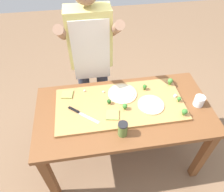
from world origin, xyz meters
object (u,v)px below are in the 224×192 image
(chefs_knife, at_px, (79,113))
(broccoli_floret_front_right, at_px, (179,99))
(prep_table, at_px, (124,118))
(broccoli_floret_back_mid, at_px, (170,81))
(pizza_slice_far_right, at_px, (67,94))
(pizza_whole_white_garlic, at_px, (151,104))
(pizza_whole_cheese_artichoke, at_px, (122,93))
(broccoli_floret_center_left, at_px, (109,101))
(cheese_crumble_c, at_px, (84,91))
(cook_center, at_px, (91,55))
(cheese_crumble_a, at_px, (103,92))
(broccoli_floret_front_left, at_px, (185,112))
(sauce_jar, at_px, (123,129))
(flour_cup, at_px, (199,101))
(broccoli_floret_back_right, at_px, (145,87))
(pizza_slice_center, at_px, (112,115))
(broccoli_floret_back_left, at_px, (125,106))
(cheese_crumble_b, at_px, (175,96))

(chefs_knife, distance_m, broccoli_floret_front_right, 0.87)
(prep_table, relative_size, chefs_knife, 6.13)
(broccoli_floret_back_mid, bearing_deg, pizza_slice_far_right, 179.49)
(chefs_knife, relative_size, pizza_whole_white_garlic, 1.08)
(prep_table, bearing_deg, pizza_whole_cheese_artichoke, 85.27)
(pizza_whole_white_garlic, distance_m, broccoli_floret_center_left, 0.36)
(cheese_crumble_c, bearing_deg, cook_center, 72.29)
(pizza_whole_cheese_artichoke, bearing_deg, cheese_crumble_a, 165.50)
(broccoli_floret_back_mid, height_order, broccoli_floret_front_left, broccoli_floret_back_mid)
(prep_table, bearing_deg, sauce_jar, -104.21)
(broccoli_floret_center_left, relative_size, flour_cup, 0.54)
(cheese_crumble_a, bearing_deg, broccoli_floret_front_right, -18.13)
(prep_table, xyz_separation_m, cook_center, (-0.23, 0.56, 0.32))
(broccoli_floret_front_right, bearing_deg, broccoli_floret_back_mid, 91.02)
(broccoli_floret_back_right, height_order, broccoli_floret_center_left, broccoli_floret_back_right)
(chefs_knife, height_order, broccoli_floret_front_right, broccoli_floret_front_right)
(broccoli_floret_back_mid, bearing_deg, pizza_slice_center, -154.05)
(broccoli_floret_back_right, height_order, flour_cup, flour_cup)
(pizza_slice_center, xyz_separation_m, broccoli_floret_front_left, (0.58, -0.08, 0.03))
(cook_center, bearing_deg, flour_cup, -34.42)
(broccoli_floret_center_left, bearing_deg, cheese_crumble_c, 137.17)
(prep_table, distance_m, sauce_jar, 0.31)
(pizza_whole_white_garlic, xyz_separation_m, broccoli_floret_back_left, (-0.23, -0.01, 0.03))
(pizza_slice_center, bearing_deg, flour_cup, 1.85)
(cheese_crumble_c, bearing_deg, cheese_crumble_a, -14.56)
(prep_table, bearing_deg, cheese_crumble_a, 126.74)
(pizza_slice_center, distance_m, cheese_crumble_c, 0.38)
(prep_table, relative_size, cheese_crumble_c, 109.11)
(broccoli_floret_back_mid, bearing_deg, broccoli_floret_center_left, -165.50)
(broccoli_floret_back_right, distance_m, cheese_crumble_c, 0.56)
(prep_table, height_order, chefs_knife, chefs_knife)
(pizza_whole_cheese_artichoke, distance_m, cheese_crumble_c, 0.35)
(chefs_knife, relative_size, pizza_slice_center, 2.36)
(broccoli_floret_front_left, bearing_deg, flour_cup, 30.49)
(broccoli_floret_back_right, relative_size, broccoli_floret_front_right, 1.11)
(pizza_whole_white_garlic, distance_m, broccoli_floret_back_mid, 0.34)
(broccoli_floret_back_mid, height_order, cheese_crumble_b, broccoli_floret_back_mid)
(broccoli_floret_front_left, distance_m, cheese_crumble_b, 0.21)
(chefs_knife, height_order, broccoli_floret_center_left, broccoli_floret_center_left)
(broccoli_floret_front_right, height_order, cheese_crumble_c, broccoli_floret_front_right)
(pizza_whole_cheese_artichoke, xyz_separation_m, broccoli_floret_front_left, (0.46, -0.31, 0.03))
(pizza_slice_center, distance_m, broccoli_floret_front_left, 0.59)
(broccoli_floret_front_right, height_order, cheese_crumble_a, broccoli_floret_front_right)
(broccoli_floret_back_mid, xyz_separation_m, broccoli_floret_front_right, (0.00, -0.22, -0.01))
(broccoli_floret_back_mid, bearing_deg, pizza_whole_white_garlic, -137.58)
(pizza_slice_center, distance_m, cheese_crumble_a, 0.28)
(pizza_whole_white_garlic, relative_size, cheese_crumble_c, 16.42)
(broccoli_floret_center_left, xyz_separation_m, cheese_crumble_b, (0.60, -0.01, -0.02))
(broccoli_floret_center_left, bearing_deg, broccoli_floret_front_left, -19.89)
(chefs_knife, bearing_deg, cheese_crumble_b, 4.01)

